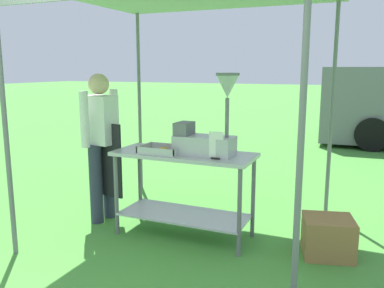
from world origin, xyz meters
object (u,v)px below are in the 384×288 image
vendor (101,140)px  supply_crate (328,237)px  donut_tray (162,151)px  donut_fryer (208,131)px  donut_cart (184,177)px  menu_sign (216,147)px

vendor → supply_crate: 2.48m
donut_tray → vendor: bearing=169.1°
donut_fryer → vendor: 1.27m
donut_cart → menu_sign: size_ratio=5.50×
donut_cart → supply_crate: donut_cart is taller
donut_fryer → menu_sign: 0.23m
menu_sign → donut_tray: bearing=175.9°
menu_sign → supply_crate: menu_sign is taller
donut_tray → menu_sign: 0.57m
menu_sign → vendor: (-1.39, 0.20, -0.06)m
donut_cart → menu_sign: 0.54m
donut_tray → donut_cart: bearing=30.9°
donut_fryer → supply_crate: (1.12, 0.12, -0.91)m
donut_tray → vendor: size_ratio=0.25×
menu_sign → donut_cart: bearing=159.0°
vendor → supply_crate: vendor is taller
donut_fryer → supply_crate: donut_fryer is taller
vendor → donut_tray: bearing=-10.9°
donut_cart → donut_tray: (-0.18, -0.11, 0.26)m
donut_tray → donut_fryer: size_ratio=0.53×
menu_sign → donut_fryer: bearing=134.5°
donut_fryer → supply_crate: 1.45m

